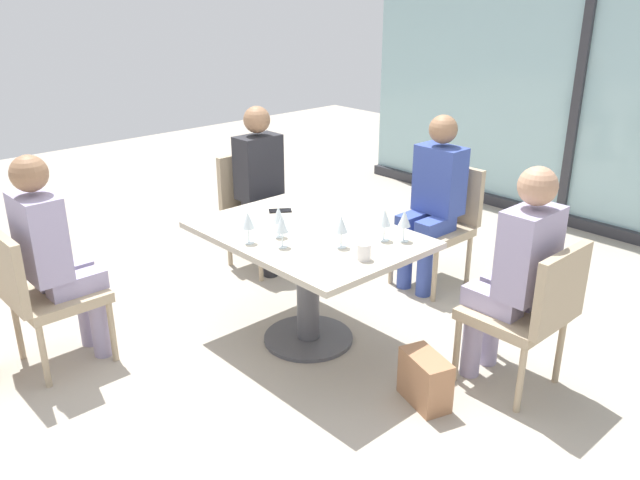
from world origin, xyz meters
TOP-DOWN VIEW (x-y plane):
  - ground_plane at (0.00, 0.00)m, footprint 12.00×12.00m
  - window_wall_backdrop at (0.00, 3.20)m, footprint 4.66×0.10m
  - dining_table_main at (0.00, 0.00)m, footprint 1.33×0.94m
  - chair_front_left at (-0.80, -1.30)m, footprint 0.46×0.50m
  - chair_far_right at (1.19, 0.52)m, footprint 0.50×0.46m
  - chair_far_left at (-1.19, 0.52)m, footprint 0.50×0.46m
  - chair_near_window at (0.00, 1.30)m, footprint 0.46×0.51m
  - person_front_left at (-0.80, -1.19)m, footprint 0.34×0.39m
  - person_far_right at (1.08, 0.52)m, footprint 0.39×0.34m
  - person_far_left at (-1.08, 0.52)m, footprint 0.39×0.34m
  - person_near_window at (-0.00, 1.19)m, footprint 0.34×0.39m
  - wine_glass_0 at (-0.05, -0.18)m, footprint 0.07×0.07m
  - wine_glass_1 at (0.31, -0.02)m, footprint 0.07×0.07m
  - wine_glass_2 at (0.08, -0.26)m, footprint 0.07×0.07m
  - wine_glass_3 at (0.48, 0.30)m, footprint 0.07×0.07m
  - wine_glass_4 at (-0.09, -0.36)m, footprint 0.07×0.07m
  - wine_glass_5 at (0.40, 0.23)m, footprint 0.07×0.07m
  - coffee_cup at (0.51, -0.05)m, footprint 0.08×0.08m
  - cell_phone_on_table at (-0.39, 0.11)m, footprint 0.14×0.16m
  - handbag_1 at (0.91, 0.02)m, footprint 0.33×0.25m

SIDE VIEW (x-z plane):
  - ground_plane at x=0.00m, z-range 0.00..0.00m
  - handbag_1 at x=0.91m, z-range 0.00..0.28m
  - chair_front_left at x=-0.80m, z-range 0.06..0.93m
  - chair_far_right at x=1.19m, z-range 0.06..0.93m
  - chair_far_left at x=-1.19m, z-range 0.06..0.93m
  - chair_near_window at x=0.00m, z-range 0.06..0.93m
  - dining_table_main at x=0.00m, z-range 0.19..0.92m
  - person_front_left at x=-0.80m, z-range 0.07..1.33m
  - person_far_right at x=1.08m, z-range 0.07..1.33m
  - person_far_left at x=-1.08m, z-range 0.07..1.33m
  - person_near_window at x=0.00m, z-range 0.07..1.33m
  - cell_phone_on_table at x=-0.39m, z-range 0.73..0.74m
  - coffee_cup at x=0.51m, z-range 0.73..0.82m
  - wine_glass_0 at x=-0.05m, z-range 0.77..0.95m
  - wine_glass_1 at x=0.31m, z-range 0.77..0.95m
  - wine_glass_2 at x=0.08m, z-range 0.77..0.95m
  - wine_glass_3 at x=0.48m, z-range 0.77..0.95m
  - wine_glass_4 at x=-0.09m, z-range 0.77..0.95m
  - wine_glass_5 at x=0.40m, z-range 0.77..0.95m
  - window_wall_backdrop at x=0.00m, z-range -0.14..2.56m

